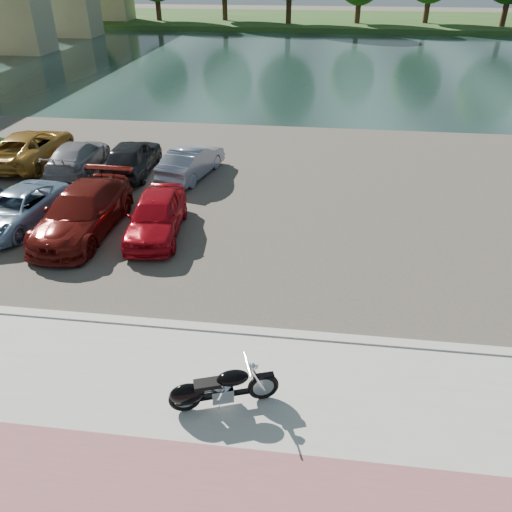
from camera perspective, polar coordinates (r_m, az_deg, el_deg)
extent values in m
plane|color=#595447|center=(11.47, -4.88, -15.05)|extent=(200.00, 200.00, 0.00)
cube|color=#BBB9B0|center=(10.79, -6.00, -18.65)|extent=(60.00, 6.00, 0.10)
cube|color=#925452|center=(9.87, -8.09, -24.98)|extent=(60.00, 2.00, 0.01)
cube|color=#BBB9B0|center=(12.86, -3.10, -8.48)|extent=(60.00, 0.30, 0.14)
cube|color=#48413A|center=(20.55, 1.28, 7.46)|extent=(60.00, 18.00, 0.04)
cube|color=#192D29|center=(48.48, 5.25, 21.17)|extent=(120.00, 40.00, 0.00)
cube|color=#244619|center=(80.15, 6.49, 25.22)|extent=(120.00, 24.00, 0.60)
cube|color=tan|center=(58.24, -26.02, 23.74)|extent=(6.00, 4.00, 7.20)
cube|color=tan|center=(68.77, -20.62, 25.49)|extent=(6.00, 4.00, 7.20)
cylinder|color=#3E2416|center=(79.25, -18.38, 25.81)|extent=(0.70, 0.70, 4.50)
cylinder|color=#3E2416|center=(77.39, -11.18, 26.74)|extent=(0.70, 0.70, 4.95)
cylinder|color=#3E2416|center=(74.04, 11.64, 26.35)|extent=(0.70, 0.70, 4.50)
cylinder|color=#3E2416|center=(76.43, 19.06, 25.73)|extent=(0.70, 0.70, 4.95)
cylinder|color=#3E2416|center=(75.78, 26.76, 24.44)|extent=(0.70, 0.70, 5.40)
torus|color=black|center=(10.90, 0.83, -14.70)|extent=(0.68, 0.33, 0.68)
torus|color=black|center=(10.77, -8.12, -15.83)|extent=(0.68, 0.33, 0.68)
cylinder|color=#B2B2B7|center=(10.90, 0.83, -14.70)|extent=(0.45, 0.21, 0.46)
cylinder|color=#B2B2B7|center=(10.77, -8.12, -15.83)|extent=(0.45, 0.21, 0.46)
cylinder|color=silver|center=(10.59, 0.20, -14.04)|extent=(0.32, 0.15, 0.63)
cylinder|color=silver|center=(10.73, -0.03, -13.30)|extent=(0.32, 0.15, 0.63)
cylinder|color=silver|center=(10.37, -0.97, -12.30)|extent=(0.28, 0.72, 0.04)
sphere|color=silver|center=(10.44, -0.41, -12.55)|extent=(0.20, 0.20, 0.16)
sphere|color=silver|center=(10.45, -0.02, -12.49)|extent=(0.14, 0.14, 0.11)
cube|color=black|center=(10.68, 0.84, -13.54)|extent=(0.47, 0.28, 0.06)
cube|color=black|center=(10.85, -3.60, -15.53)|extent=(1.17, 0.48, 0.08)
cube|color=silver|center=(10.79, -3.88, -15.30)|extent=(0.53, 0.45, 0.34)
cylinder|color=silver|center=(10.66, -3.37, -14.49)|extent=(0.29, 0.25, 0.27)
cylinder|color=silver|center=(10.64, -4.47, -14.63)|extent=(0.29, 0.25, 0.27)
ellipsoid|color=black|center=(10.55, -2.68, -13.75)|extent=(0.76, 0.56, 0.32)
cube|color=black|center=(10.55, -5.61, -14.35)|extent=(0.61, 0.44, 0.10)
ellipsoid|color=black|center=(10.68, -7.89, -15.36)|extent=(0.80, 0.55, 0.50)
cube|color=black|center=(10.73, -8.14, -15.65)|extent=(0.44, 0.30, 0.30)
cylinder|color=silver|center=(10.98, -5.59, -15.37)|extent=(1.07, 0.44, 0.09)
cylinder|color=silver|center=(10.92, -5.61, -15.08)|extent=(1.07, 0.44, 0.09)
cylinder|color=#B2B2B7|center=(10.82, -4.24, -16.85)|extent=(0.07, 0.14, 0.22)
imported|color=#7A96B2|center=(19.44, -25.69, 4.85)|extent=(2.53, 4.59, 1.22)
imported|color=#58100C|center=(18.01, -19.21, 4.81)|extent=(2.23, 5.25, 1.51)
imported|color=#A90B16|center=(17.23, -11.34, 4.62)|extent=(2.10, 4.31, 1.42)
imported|color=#9E6F24|center=(25.51, -24.35, 11.30)|extent=(2.60, 5.30, 1.45)
imported|color=gray|center=(23.85, -19.68, 10.74)|extent=(1.99, 4.40, 1.25)
imported|color=black|center=(22.63, -13.99, 10.91)|extent=(1.95, 4.46, 1.49)
imported|color=gray|center=(21.93, -7.39, 10.67)|extent=(2.26, 4.18, 1.31)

